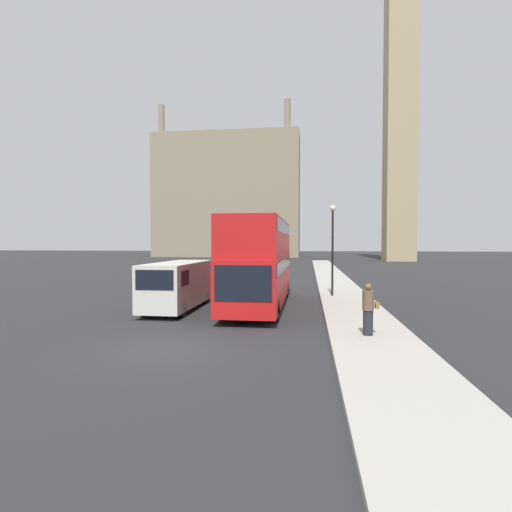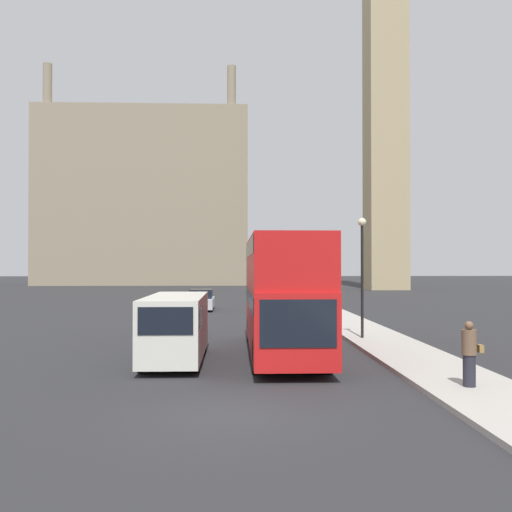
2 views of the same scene
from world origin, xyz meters
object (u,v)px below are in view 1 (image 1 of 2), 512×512
(white_van, at_px, (178,284))
(pedestrian, at_px, (368,309))
(clock_tower, at_px, (401,55))
(red_double_decker_bus, at_px, (260,259))
(street_lamp, at_px, (333,236))
(parked_sedan, at_px, (244,267))

(white_van, height_order, pedestrian, white_van)
(clock_tower, relative_size, red_double_decker_bus, 6.76)
(pedestrian, distance_m, street_lamp, 10.31)
(red_double_decker_bus, height_order, parked_sedan, red_double_decker_bus)
(white_van, relative_size, pedestrian, 3.50)
(white_van, distance_m, parked_sedan, 22.36)
(clock_tower, bearing_deg, pedestrian, -103.04)
(white_van, distance_m, pedestrian, 9.54)
(pedestrian, bearing_deg, street_lamp, 93.39)
(street_lamp, bearing_deg, white_van, -146.39)
(white_van, relative_size, street_lamp, 1.14)
(white_van, xyz_separation_m, street_lamp, (7.60, 5.05, 2.41))
(clock_tower, xyz_separation_m, red_double_decker_bus, (-18.47, -54.46, -34.05))
(red_double_decker_bus, xyz_separation_m, parked_sedan, (-4.24, 20.89, -1.72))
(pedestrian, relative_size, street_lamp, 0.33)
(red_double_decker_bus, relative_size, pedestrian, 6.13)
(white_van, height_order, parked_sedan, white_van)
(red_double_decker_bus, xyz_separation_m, white_van, (-3.80, -1.46, -1.18))
(pedestrian, distance_m, parked_sedan, 28.59)
(white_van, bearing_deg, parked_sedan, 91.12)
(parked_sedan, bearing_deg, street_lamp, -65.10)
(clock_tower, distance_m, parked_sedan, 54.06)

